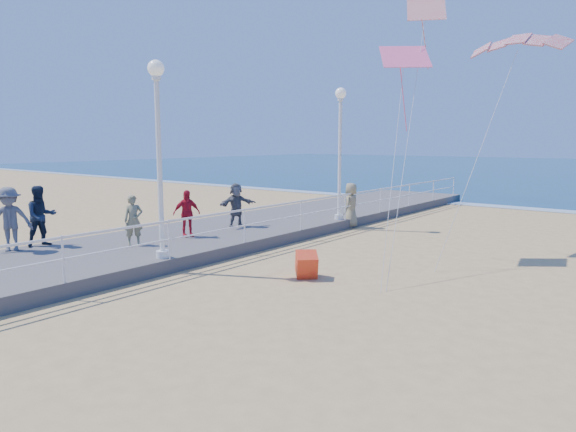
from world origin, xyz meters
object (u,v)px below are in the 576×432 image
Objects in this scene: box_kite at (307,267)px; lamp_post_mid at (158,139)px; spectator_2 at (10,219)px; spectator_3 at (187,213)px; spectator_7 at (41,216)px; lamp_post_far at (340,140)px; spectator_6 at (133,220)px; beach_walker_c at (351,205)px; spectator_5 at (236,205)px.

lamp_post_mid is at bearing 165.96° from box_kite.
spectator_2 is (-4.23, -2.18, -2.32)m from lamp_post_mid.
spectator_7 is (-2.34, -3.77, 0.14)m from spectator_3.
spectator_3 is (-1.91, 2.52, -2.47)m from lamp_post_mid.
spectator_7 is at bearing -112.53° from lamp_post_far.
spectator_6 is at bearing -4.69° from spectator_2.
spectator_6 is at bearing -162.85° from spectator_3.
lamp_post_mid is at bearing -119.73° from spectator_3.
spectator_2 is 3.47m from spectator_6.
spectator_2 is 12.59m from beach_walker_c.
spectator_5 is at bearing 28.27° from spectator_6.
spectator_3 reaches higher than beach_walker_c.
spectator_2 is at bearing 164.98° from box_kite.
spectator_6 is 0.83× the size of beach_walker_c.
box_kite is (5.63, 1.38, -0.88)m from spectator_6.
spectator_5 is 1.06× the size of spectator_6.
lamp_post_far is 5.06m from spectator_5.
lamp_post_far reaches higher than spectator_6.
spectator_6 is at bearing 150.69° from box_kite.
spectator_7 is (-2.13, -1.82, 0.15)m from spectator_6.
lamp_post_mid reaches higher than spectator_7.
spectator_6 is at bearing -25.74° from beach_walker_c.
spectator_3 is at bearing -27.99° from beach_walker_c.
lamp_post_mid is 2.83× the size of beach_walker_c.
spectator_2 is 1.00× the size of beach_walker_c.
lamp_post_far is 2.83× the size of spectator_2.
spectator_5 reaches higher than spectator_3.
spectator_3 is 1.01× the size of spectator_6.
beach_walker_c is at bearing 70.46° from lamp_post_far.
box_kite is (3.51, 1.95, -3.36)m from lamp_post_mid.
spectator_2 reaches higher than spectator_5.
lamp_post_mid reaches higher than box_kite.
lamp_post_far is 3.35× the size of spectator_3.
spectator_7 is (-4.25, -1.25, -2.33)m from lamp_post_mid.
beach_walker_c is (4.44, 11.77, -0.40)m from spectator_2.
lamp_post_far is (0.00, 9.00, 0.00)m from lamp_post_mid.
spectator_6 is 2.81m from spectator_7.
spectator_5 is (-2.07, 5.08, -2.43)m from lamp_post_mid.
spectator_2 is 0.93m from spectator_7.
spectator_7 reaches higher than beach_walker_c.
spectator_7 reaches higher than spectator_6.
lamp_post_far is at bearing -13.59° from spectator_7.
lamp_post_mid is 9.00m from lamp_post_far.
spectator_7 reaches higher than spectator_5.
spectator_7 is 3.10× the size of box_kite.
lamp_post_far is 11.34m from spectator_7.
lamp_post_far is 9.04m from spectator_6.
spectator_2 is at bearing 179.44° from spectator_5.
spectator_2 is 1.01× the size of spectator_7.
spectator_7 is 0.99× the size of beach_walker_c.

